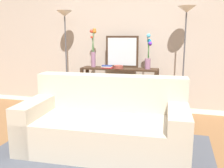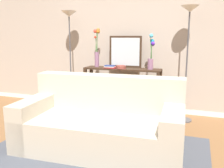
% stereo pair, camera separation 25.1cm
% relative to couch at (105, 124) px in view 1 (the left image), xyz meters
% --- Properties ---
extents(ground_plane, '(16.00, 16.00, 0.02)m').
position_rel_couch_xyz_m(ground_plane, '(-0.10, -0.48, -0.32)').
color(ground_plane, brown).
extents(back_wall, '(12.00, 0.15, 2.80)m').
position_rel_couch_xyz_m(back_wall, '(-0.10, 1.80, 1.09)').
color(back_wall, white).
rests_on(back_wall, ground).
extents(area_rug, '(2.59, 1.70, 0.01)m').
position_rel_couch_xyz_m(area_rug, '(0.00, -0.16, -0.30)').
color(area_rug, '#474C56').
rests_on(area_rug, ground).
extents(couch, '(2.02, 1.07, 0.88)m').
position_rel_couch_xyz_m(couch, '(0.00, 0.00, 0.00)').
color(couch, '#BCB29E').
rests_on(couch, ground).
extents(console_table, '(1.36, 0.32, 0.83)m').
position_rel_couch_xyz_m(console_table, '(-0.17, 1.41, 0.26)').
color(console_table, '#382619').
rests_on(console_table, ground).
extents(floor_lamp_left, '(0.28, 0.28, 1.83)m').
position_rel_couch_xyz_m(floor_lamp_left, '(-1.17, 1.37, 1.13)').
color(floor_lamp_left, '#4C4C51').
rests_on(floor_lamp_left, ground).
extents(floor_lamp_right, '(0.28, 0.28, 1.84)m').
position_rel_couch_xyz_m(floor_lamp_right, '(0.92, 1.37, 1.14)').
color(floor_lamp_right, '#4C4C51').
rests_on(floor_lamp_right, ground).
extents(wall_mirror, '(0.59, 0.02, 0.56)m').
position_rel_couch_xyz_m(wall_mirror, '(-0.15, 1.54, 0.80)').
color(wall_mirror, '#382619').
rests_on(wall_mirror, console_table).
extents(vase_tall_flowers, '(0.12, 0.11, 0.70)m').
position_rel_couch_xyz_m(vase_tall_flowers, '(-0.66, 1.45, 0.84)').
color(vase_tall_flowers, gray).
rests_on(vase_tall_flowers, console_table).
extents(vase_short_flowers, '(0.11, 0.13, 0.60)m').
position_rel_couch_xyz_m(vase_short_flowers, '(0.34, 1.42, 0.79)').
color(vase_short_flowers, gray).
rests_on(vase_short_flowers, console_table).
extents(fruit_bowl, '(0.17, 0.17, 0.06)m').
position_rel_couch_xyz_m(fruit_bowl, '(-0.16, 1.32, 0.55)').
color(fruit_bowl, brown).
rests_on(fruit_bowl, console_table).
extents(book_stack, '(0.21, 0.15, 0.05)m').
position_rel_couch_xyz_m(book_stack, '(-0.37, 1.35, 0.54)').
color(book_stack, maroon).
rests_on(book_stack, console_table).
extents(book_row_under_console, '(0.31, 0.18, 0.13)m').
position_rel_couch_xyz_m(book_row_under_console, '(-0.57, 1.41, -0.25)').
color(book_row_under_console, silver).
rests_on(book_row_under_console, ground).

